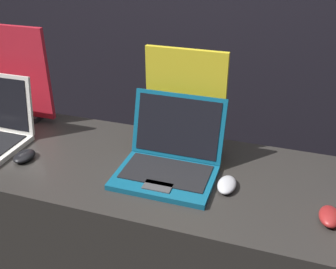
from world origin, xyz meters
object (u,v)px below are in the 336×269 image
object	(u,v)px
laptop_middle	(169,156)
promo_stand_middle	(184,103)
mouse_middle	(227,185)
mouse_front	(24,156)
promo_stand_front	(13,76)
mouse_back	(330,216)

from	to	relation	value
laptop_middle	promo_stand_middle	distance (m)	0.23
mouse_middle	promo_stand_middle	size ratio (longest dim) A/B	0.27
promo_stand_middle	laptop_middle	bearing A→B (deg)	-90.00
mouse_front	promo_stand_middle	distance (m)	0.64
promo_stand_middle	promo_stand_front	bearing A→B (deg)	178.95
mouse_middle	promo_stand_middle	xyz separation A→B (m)	(-0.22, 0.23, 0.18)
promo_stand_middle	mouse_back	size ratio (longest dim) A/B	4.00
mouse_back	mouse_middle	bearing A→B (deg)	168.20
mouse_middle	mouse_back	size ratio (longest dim) A/B	1.06
mouse_back	promo_stand_middle	bearing A→B (deg)	151.18
laptop_middle	mouse_back	distance (m)	0.56
promo_stand_front	mouse_middle	distance (m)	1.06
mouse_front	mouse_back	xyz separation A→B (m)	(1.09, -0.01, 0.00)
laptop_middle	mouse_back	size ratio (longest dim) A/B	3.46
laptop_middle	mouse_back	xyz separation A→B (m)	(0.55, -0.11, -0.04)
mouse_front	promo_stand_front	size ratio (longest dim) A/B	0.23
promo_stand_front	mouse_front	bearing A→B (deg)	-51.72
mouse_front	promo_stand_front	world-z (taller)	promo_stand_front
laptop_middle	mouse_middle	bearing A→B (deg)	-11.15
laptop_middle	mouse_back	bearing A→B (deg)	-11.54
promo_stand_front	mouse_middle	size ratio (longest dim) A/B	4.01
laptop_middle	mouse_front	bearing A→B (deg)	-169.56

